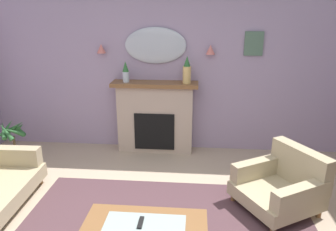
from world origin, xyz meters
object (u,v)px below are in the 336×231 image
at_px(mantel_vase_left, 126,72).
at_px(framed_picture, 254,44).
at_px(wall_sconce_right, 211,50).
at_px(tv_remote, 141,223).
at_px(wall_mirror, 155,45).
at_px(mantel_vase_centre, 187,71).
at_px(potted_plant_small_fern, 14,139).
at_px(armchair_in_corner, 283,184).
at_px(wall_sconce_left, 101,49).
at_px(fireplace, 155,118).

xyz_separation_m(mantel_vase_left, framed_picture, (1.95, 0.18, 0.43)).
relative_size(wall_sconce_right, tv_remote, 0.88).
distance_m(wall_mirror, framed_picture, 1.50).
height_order(mantel_vase_centre, potted_plant_small_fern, mantel_vase_centre).
height_order(mantel_vase_centre, armchair_in_corner, mantel_vase_centre).
distance_m(wall_sconce_right, framed_picture, 0.66).
bearing_deg(potted_plant_small_fern, mantel_vase_left, 16.51).
distance_m(wall_sconce_right, armchair_in_corner, 2.24).
height_order(tv_remote, potted_plant_small_fern, potted_plant_small_fern).
xyz_separation_m(mantel_vase_left, armchair_in_corner, (2.13, -1.46, -1.02)).
distance_m(mantel_vase_centre, framed_picture, 1.09).
relative_size(mantel_vase_centre, wall_sconce_right, 3.01).
relative_size(mantel_vase_left, mantel_vase_centre, 0.77).
xyz_separation_m(framed_picture, tv_remote, (-1.32, -2.68, -1.30)).
xyz_separation_m(mantel_vase_centre, wall_sconce_left, (-1.35, 0.12, 0.31)).
distance_m(mantel_vase_left, wall_sconce_right, 1.35).
xyz_separation_m(wall_mirror, wall_sconce_left, (-0.85, -0.05, -0.05)).
bearing_deg(potted_plant_small_fern, fireplace, 13.89).
height_order(mantel_vase_left, wall_sconce_right, wall_sconce_right).
height_order(fireplace, wall_sconce_right, wall_sconce_right).
relative_size(fireplace, potted_plant_small_fern, 2.11).
bearing_deg(armchair_in_corner, mantel_vase_centre, 129.04).
height_order(wall_sconce_left, wall_sconce_right, same).
height_order(fireplace, armchair_in_corner, fireplace).
xyz_separation_m(wall_sconce_left, framed_picture, (2.35, 0.06, 0.09)).
bearing_deg(wall_sconce_right, tv_remote, -104.23).
relative_size(mantel_vase_centre, wall_sconce_left, 3.01).
relative_size(wall_mirror, armchair_in_corner, 0.86).
height_order(mantel_vase_centre, tv_remote, mantel_vase_centre).
height_order(wall_sconce_right, tv_remote, wall_sconce_right).
bearing_deg(wall_sconce_left, potted_plant_small_fern, -154.29).
xyz_separation_m(mantel_vase_left, tv_remote, (0.63, -2.50, -0.87)).
bearing_deg(wall_mirror, mantel_vase_centre, -18.78).
xyz_separation_m(fireplace, armchair_in_corner, (1.68, -1.49, -0.27)).
xyz_separation_m(framed_picture, armchair_in_corner, (0.18, -1.64, -1.44)).
height_order(wall_sconce_right, potted_plant_small_fern, wall_sconce_right).
xyz_separation_m(wall_mirror, wall_sconce_right, (0.85, -0.05, -0.05)).
xyz_separation_m(fireplace, mantel_vase_left, (-0.45, -0.03, 0.75)).
bearing_deg(wall_sconce_right, framed_picture, 5.27).
bearing_deg(framed_picture, fireplace, -174.23).
bearing_deg(mantel_vase_left, wall_sconce_right, 5.27).
relative_size(framed_picture, tv_remote, 2.25).
bearing_deg(fireplace, mantel_vase_centre, -3.24).
distance_m(mantel_vase_left, tv_remote, 2.73).
bearing_deg(potted_plant_small_fern, armchair_in_corner, -14.05).
bearing_deg(armchair_in_corner, wall_sconce_right, 117.80).
bearing_deg(mantel_vase_centre, armchair_in_corner, -50.96).
relative_size(mantel_vase_left, framed_picture, 0.90).
height_order(fireplace, mantel_vase_centre, mantel_vase_centre).
distance_m(fireplace, wall_sconce_right, 1.38).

